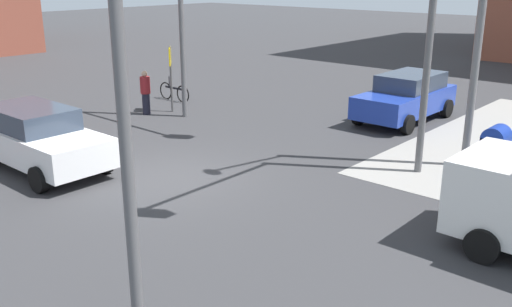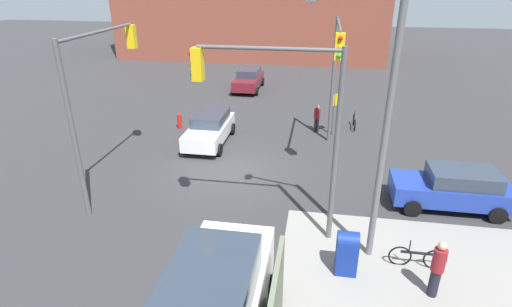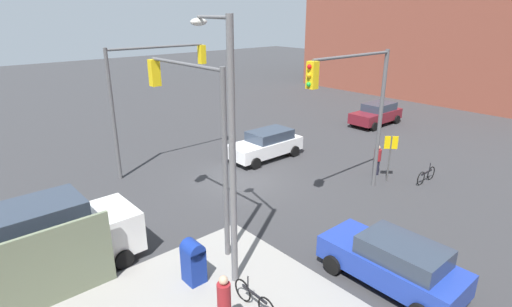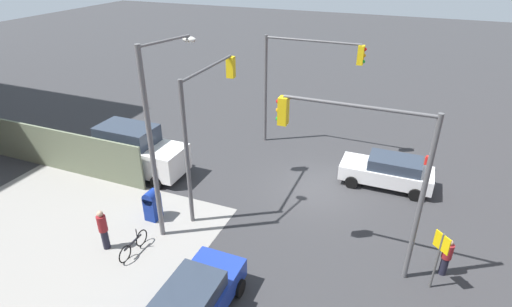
{
  "view_description": "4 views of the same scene",
  "coord_description": "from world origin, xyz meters",
  "px_view_note": "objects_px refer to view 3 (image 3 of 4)",
  "views": [
    {
      "loc": [
        10.56,
        -8.78,
        4.97
      ],
      "look_at": [
        3.01,
        -0.18,
        1.31
      ],
      "focal_mm": 40.0,
      "sensor_mm": 36.0,
      "label": 1
    },
    {
      "loc": [
        16.23,
        3.89,
        8.33
      ],
      "look_at": [
        2.66,
        1.65,
        2.17
      ],
      "focal_mm": 28.0,
      "sensor_mm": 36.0,
      "label": 2
    },
    {
      "loc": [
        11.69,
        14.22,
        8.03
      ],
      "look_at": [
        1.22,
        2.27,
        2.39
      ],
      "focal_mm": 28.0,
      "sensor_mm": 36.0,
      "label": 3
    },
    {
      "loc": [
        -3.57,
        16.78,
        10.92
      ],
      "look_at": [
        3.24,
        0.11,
        1.51
      ],
      "focal_mm": 28.0,
      "sensor_mm": 36.0,
      "label": 4
    }
  ],
  "objects_px": {
    "mailbox_blue": "(193,260)",
    "street_lamp_corner": "(227,135)",
    "traffic_signal_nw_corner": "(357,98)",
    "pedestrian_waiting": "(377,160)",
    "hatchback_maroon": "(377,114)",
    "traffic_signal_se_corner": "(151,83)",
    "bicycle_leaning_on_fence": "(254,299)",
    "pedestrian_crossing": "(224,304)",
    "traffic_signal_ne_corner": "(193,118)",
    "sedan_white": "(266,144)",
    "van_white_delivery": "(47,242)",
    "bicycle_at_crosswalk": "(426,175)",
    "fire_hydrant": "(262,135)",
    "sedan_blue": "(393,262)"
  },
  "relations": [
    {
      "from": "pedestrian_waiting",
      "to": "sedan_white",
      "type": "bearing_deg",
      "value": 112.4
    },
    {
      "from": "traffic_signal_nw_corner",
      "to": "traffic_signal_ne_corner",
      "type": "xyz_separation_m",
      "value": [
        6.99,
        -1.77,
        -0.04
      ]
    },
    {
      "from": "pedestrian_crossing",
      "to": "sedan_white",
      "type": "bearing_deg",
      "value": -144.18
    },
    {
      "from": "traffic_signal_ne_corner",
      "to": "sedan_blue",
      "type": "distance_m",
      "value": 7.97
    },
    {
      "from": "traffic_signal_nw_corner",
      "to": "traffic_signal_ne_corner",
      "type": "bearing_deg",
      "value": -14.18
    },
    {
      "from": "hatchback_maroon",
      "to": "bicycle_leaning_on_fence",
      "type": "height_order",
      "value": "hatchback_maroon"
    },
    {
      "from": "traffic_signal_nw_corner",
      "to": "van_white_delivery",
      "type": "height_order",
      "value": "traffic_signal_nw_corner"
    },
    {
      "from": "street_lamp_corner",
      "to": "mailbox_blue",
      "type": "distance_m",
      "value": 4.11
    },
    {
      "from": "traffic_signal_se_corner",
      "to": "bicycle_leaning_on_fence",
      "type": "bearing_deg",
      "value": 74.44
    },
    {
      "from": "traffic_signal_ne_corner",
      "to": "pedestrian_crossing",
      "type": "distance_m",
      "value": 6.35
    },
    {
      "from": "sedan_white",
      "to": "bicycle_leaning_on_fence",
      "type": "height_order",
      "value": "sedan_white"
    },
    {
      "from": "traffic_signal_nw_corner",
      "to": "pedestrian_crossing",
      "type": "height_order",
      "value": "traffic_signal_nw_corner"
    },
    {
      "from": "hatchback_maroon",
      "to": "sedan_white",
      "type": "distance_m",
      "value": 11.19
    },
    {
      "from": "hatchback_maroon",
      "to": "traffic_signal_ne_corner",
      "type": "bearing_deg",
      "value": 13.42
    },
    {
      "from": "traffic_signal_ne_corner",
      "to": "sedan_blue",
      "type": "height_order",
      "value": "traffic_signal_ne_corner"
    },
    {
      "from": "traffic_signal_se_corner",
      "to": "pedestrian_crossing",
      "type": "xyz_separation_m",
      "value": [
        4.46,
        11.9,
        -3.69
      ]
    },
    {
      "from": "van_white_delivery",
      "to": "pedestrian_crossing",
      "type": "xyz_separation_m",
      "value": [
        -2.69,
        5.6,
        -0.33
      ]
    },
    {
      "from": "traffic_signal_ne_corner",
      "to": "hatchback_maroon",
      "type": "relative_size",
      "value": 1.46
    },
    {
      "from": "hatchback_maroon",
      "to": "pedestrian_waiting",
      "type": "height_order",
      "value": "hatchback_maroon"
    },
    {
      "from": "mailbox_blue",
      "to": "street_lamp_corner",
      "type": "bearing_deg",
      "value": 157.95
    },
    {
      "from": "street_lamp_corner",
      "to": "pedestrian_waiting",
      "type": "distance_m",
      "value": 11.69
    },
    {
      "from": "traffic_signal_ne_corner",
      "to": "hatchback_maroon",
      "type": "distance_m",
      "value": 19.73
    },
    {
      "from": "pedestrian_crossing",
      "to": "bicycle_leaning_on_fence",
      "type": "bearing_deg",
      "value": -177.38
    },
    {
      "from": "sedan_white",
      "to": "traffic_signal_nw_corner",
      "type": "bearing_deg",
      "value": 83.99
    },
    {
      "from": "mailbox_blue",
      "to": "sedan_blue",
      "type": "distance_m",
      "value": 6.15
    },
    {
      "from": "traffic_signal_nw_corner",
      "to": "traffic_signal_ne_corner",
      "type": "relative_size",
      "value": 1.0
    },
    {
      "from": "traffic_signal_nw_corner",
      "to": "van_white_delivery",
      "type": "relative_size",
      "value": 1.2
    },
    {
      "from": "sedan_white",
      "to": "van_white_delivery",
      "type": "height_order",
      "value": "van_white_delivery"
    },
    {
      "from": "traffic_signal_nw_corner",
      "to": "street_lamp_corner",
      "type": "xyz_separation_m",
      "value": [
        7.6,
        0.94,
        0.08
      ]
    },
    {
      "from": "fire_hydrant",
      "to": "traffic_signal_nw_corner",
      "type": "bearing_deg",
      "value": 73.93
    },
    {
      "from": "street_lamp_corner",
      "to": "sedan_white",
      "type": "relative_size",
      "value": 1.79
    },
    {
      "from": "fire_hydrant",
      "to": "pedestrian_waiting",
      "type": "xyz_separation_m",
      "value": [
        -0.8,
        8.0,
        0.33
      ]
    },
    {
      "from": "street_lamp_corner",
      "to": "hatchback_maroon",
      "type": "bearing_deg",
      "value": -159.67
    },
    {
      "from": "mailbox_blue",
      "to": "hatchback_maroon",
      "type": "height_order",
      "value": "hatchback_maroon"
    },
    {
      "from": "traffic_signal_nw_corner",
      "to": "fire_hydrant",
      "type": "distance_m",
      "value": 9.95
    },
    {
      "from": "traffic_signal_nw_corner",
      "to": "pedestrian_waiting",
      "type": "bearing_deg",
      "value": -168.05
    },
    {
      "from": "mailbox_blue",
      "to": "hatchback_maroon",
      "type": "xyz_separation_m",
      "value": [
        -20.55,
        -6.76,
        0.08
      ]
    },
    {
      "from": "traffic_signal_ne_corner",
      "to": "bicycle_at_crosswalk",
      "type": "bearing_deg",
      "value": 163.88
    },
    {
      "from": "traffic_signal_se_corner",
      "to": "hatchback_maroon",
      "type": "height_order",
      "value": "traffic_signal_se_corner"
    },
    {
      "from": "hatchback_maroon",
      "to": "pedestrian_crossing",
      "type": "relative_size",
      "value": 2.45
    },
    {
      "from": "traffic_signal_nw_corner",
      "to": "pedestrian_waiting",
      "type": "height_order",
      "value": "traffic_signal_nw_corner"
    },
    {
      "from": "street_lamp_corner",
      "to": "mailbox_blue",
      "type": "bearing_deg",
      "value": -22.05
    },
    {
      "from": "pedestrian_crossing",
      "to": "traffic_signal_ne_corner",
      "type": "bearing_deg",
      "value": -123.23
    },
    {
      "from": "traffic_signal_se_corner",
      "to": "bicycle_leaning_on_fence",
      "type": "xyz_separation_m",
      "value": [
        3.26,
        11.7,
        -4.29
      ]
    },
    {
      "from": "van_white_delivery",
      "to": "bicycle_at_crosswalk",
      "type": "bearing_deg",
      "value": 165.55
    },
    {
      "from": "bicycle_at_crosswalk",
      "to": "traffic_signal_ne_corner",
      "type": "bearing_deg",
      "value": -16.12
    },
    {
      "from": "street_lamp_corner",
      "to": "bicycle_at_crosswalk",
      "type": "relative_size",
      "value": 4.57
    },
    {
      "from": "fire_hydrant",
      "to": "sedan_white",
      "type": "relative_size",
      "value": 0.21
    },
    {
      "from": "hatchback_maroon",
      "to": "van_white_delivery",
      "type": "relative_size",
      "value": 0.82
    },
    {
      "from": "sedan_blue",
      "to": "van_white_delivery",
      "type": "xyz_separation_m",
      "value": [
        7.79,
        -7.39,
        0.44
      ]
    }
  ]
}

